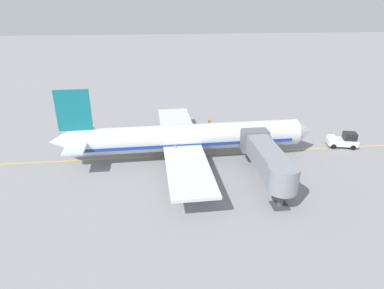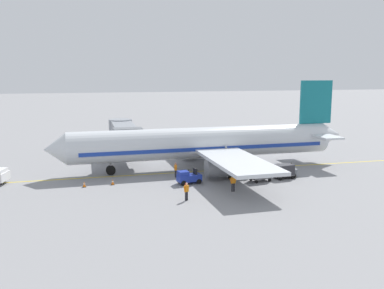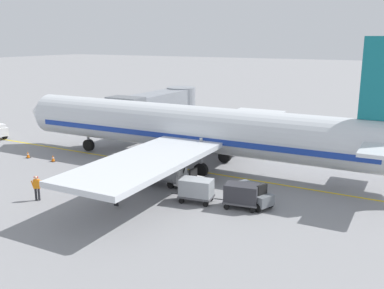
{
  "view_description": "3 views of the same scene",
  "coord_description": "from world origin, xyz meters",
  "px_view_note": "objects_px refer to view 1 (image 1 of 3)",
  "views": [
    {
      "loc": [
        43.21,
        -5.15,
        20.76
      ],
      "look_at": [
        3.93,
        -0.62,
        3.4
      ],
      "focal_mm": 30.36,
      "sensor_mm": 36.0,
      "label": 1
    },
    {
      "loc": [
        -47.78,
        13.01,
        11.73
      ],
      "look_at": [
        3.15,
        0.09,
        2.73
      ],
      "focal_mm": 39.88,
      "sensor_mm": 36.0,
      "label": 2
    },
    {
      "loc": [
        -29.91,
        -18.09,
        10.48
      ],
      "look_at": [
        -0.42,
        -1.67,
        2.28
      ],
      "focal_mm": 40.94,
      "sensor_mm": 36.0,
      "label": 3
    }
  ],
  "objects_px": {
    "baggage_cart_second_in_train": "(139,137)",
    "ground_crew_wing_walker": "(213,142)",
    "baggage_tug_trailing": "(170,140)",
    "safety_cone_nose_right": "(254,140)",
    "jet_bridge": "(268,158)",
    "ground_crew_loader": "(181,127)",
    "ground_crew_marshaller": "(209,123)",
    "safety_cone_nose_left": "(271,139)",
    "pushback_tractor": "(343,140)",
    "baggage_cart_front": "(157,135)",
    "baggage_tug_lead": "(136,140)",
    "baggage_tug_spare": "(205,136)",
    "parked_airliner": "(186,138)"
  },
  "relations": [
    {
      "from": "parked_airliner",
      "to": "jet_bridge",
      "type": "height_order",
      "value": "parked_airliner"
    },
    {
      "from": "jet_bridge",
      "to": "baggage_tug_spare",
      "type": "height_order",
      "value": "jet_bridge"
    },
    {
      "from": "jet_bridge",
      "to": "ground_crew_marshaller",
      "type": "bearing_deg",
      "value": -169.41
    },
    {
      "from": "baggage_tug_spare",
      "to": "ground_crew_marshaller",
      "type": "height_order",
      "value": "ground_crew_marshaller"
    },
    {
      "from": "baggage_tug_lead",
      "to": "safety_cone_nose_left",
      "type": "relative_size",
      "value": 4.68
    },
    {
      "from": "jet_bridge",
      "to": "baggage_tug_trailing",
      "type": "relative_size",
      "value": 5.09
    },
    {
      "from": "baggage_tug_trailing",
      "to": "safety_cone_nose_right",
      "type": "bearing_deg",
      "value": 87.78
    },
    {
      "from": "baggage_tug_lead",
      "to": "baggage_cart_second_in_train",
      "type": "height_order",
      "value": "baggage_tug_lead"
    },
    {
      "from": "ground_crew_wing_walker",
      "to": "ground_crew_loader",
      "type": "distance_m",
      "value": 8.24
    },
    {
      "from": "ground_crew_marshaller",
      "to": "pushback_tractor",
      "type": "bearing_deg",
      "value": 60.9
    },
    {
      "from": "pushback_tractor",
      "to": "ground_crew_marshaller",
      "type": "relative_size",
      "value": 2.84
    },
    {
      "from": "parked_airliner",
      "to": "baggage_tug_spare",
      "type": "bearing_deg",
      "value": 149.23
    },
    {
      "from": "baggage_cart_front",
      "to": "safety_cone_nose_left",
      "type": "xyz_separation_m",
      "value": [
        2.26,
        18.5,
        -0.66
      ]
    },
    {
      "from": "ground_crew_loader",
      "to": "safety_cone_nose_left",
      "type": "relative_size",
      "value": 2.86
    },
    {
      "from": "baggage_tug_lead",
      "to": "baggage_tug_trailing",
      "type": "distance_m",
      "value": 5.54
    },
    {
      "from": "jet_bridge",
      "to": "baggage_cart_front",
      "type": "xyz_separation_m",
      "value": [
        -15.4,
        -13.16,
        -2.5
      ]
    },
    {
      "from": "baggage_cart_front",
      "to": "pushback_tractor",
      "type": "bearing_deg",
      "value": 78.31
    },
    {
      "from": "jet_bridge",
      "to": "safety_cone_nose_left",
      "type": "xyz_separation_m",
      "value": [
        -13.14,
        5.34,
        -3.16
      ]
    },
    {
      "from": "jet_bridge",
      "to": "ground_crew_wing_walker",
      "type": "distance_m",
      "value": 12.6
    },
    {
      "from": "safety_cone_nose_left",
      "to": "safety_cone_nose_right",
      "type": "relative_size",
      "value": 1.0
    },
    {
      "from": "parked_airliner",
      "to": "ground_crew_loader",
      "type": "height_order",
      "value": "parked_airliner"
    },
    {
      "from": "baggage_tug_lead",
      "to": "ground_crew_marshaller",
      "type": "height_order",
      "value": "ground_crew_marshaller"
    },
    {
      "from": "baggage_cart_second_in_train",
      "to": "ground_crew_wing_walker",
      "type": "xyz_separation_m",
      "value": [
        3.47,
        11.52,
        0.0
      ]
    },
    {
      "from": "parked_airliner",
      "to": "safety_cone_nose_right",
      "type": "height_order",
      "value": "parked_airliner"
    },
    {
      "from": "baggage_cart_second_in_train",
      "to": "pushback_tractor",
      "type": "bearing_deg",
      "value": 80.23
    },
    {
      "from": "pushback_tractor",
      "to": "safety_cone_nose_right",
      "type": "height_order",
      "value": "pushback_tractor"
    },
    {
      "from": "ground_crew_loader",
      "to": "safety_cone_nose_right",
      "type": "distance_m",
      "value": 12.69
    },
    {
      "from": "ground_crew_marshaller",
      "to": "safety_cone_nose_left",
      "type": "distance_m",
      "value": 11.57
    },
    {
      "from": "baggage_cart_second_in_train",
      "to": "safety_cone_nose_right",
      "type": "xyz_separation_m",
      "value": [
        1.99,
        18.6,
        -0.66
      ]
    },
    {
      "from": "ground_crew_marshaller",
      "to": "baggage_tug_spare",
      "type": "bearing_deg",
      "value": -15.55
    },
    {
      "from": "ground_crew_wing_walker",
      "to": "ground_crew_marshaller",
      "type": "distance_m",
      "value": 8.82
    },
    {
      "from": "jet_bridge",
      "to": "baggage_tug_lead",
      "type": "distance_m",
      "value": 22.01
    },
    {
      "from": "baggage_cart_front",
      "to": "safety_cone_nose_right",
      "type": "bearing_deg",
      "value": 80.99
    },
    {
      "from": "parked_airliner",
      "to": "baggage_cart_second_in_train",
      "type": "distance_m",
      "value": 9.98
    },
    {
      "from": "jet_bridge",
      "to": "ground_crew_loader",
      "type": "bearing_deg",
      "value": -154.12
    },
    {
      "from": "baggage_tug_spare",
      "to": "ground_crew_wing_walker",
      "type": "relative_size",
      "value": 1.57
    },
    {
      "from": "pushback_tractor",
      "to": "safety_cone_nose_left",
      "type": "xyz_separation_m",
      "value": [
        -3.69,
        -10.23,
        -0.81
      ]
    },
    {
      "from": "baggage_tug_spare",
      "to": "ground_crew_loader",
      "type": "xyz_separation_m",
      "value": [
        -3.96,
        -3.58,
        0.24
      ]
    },
    {
      "from": "ground_crew_loader",
      "to": "baggage_tug_trailing",
      "type": "bearing_deg",
      "value": -23.26
    },
    {
      "from": "jet_bridge",
      "to": "baggage_tug_lead",
      "type": "xyz_separation_m",
      "value": [
        -14.19,
        -16.6,
        -2.74
      ]
    },
    {
      "from": "baggage_tug_spare",
      "to": "baggage_cart_front",
      "type": "relative_size",
      "value": 0.89
    },
    {
      "from": "pushback_tractor",
      "to": "ground_crew_marshaller",
      "type": "xyz_separation_m",
      "value": [
        -10.77,
        -19.35,
        -0.15
      ]
    },
    {
      "from": "safety_cone_nose_right",
      "to": "baggage_cart_front",
      "type": "bearing_deg",
      "value": -99.01
    },
    {
      "from": "baggage_cart_front",
      "to": "ground_crew_marshaller",
      "type": "height_order",
      "value": "ground_crew_marshaller"
    },
    {
      "from": "pushback_tractor",
      "to": "baggage_cart_second_in_train",
      "type": "bearing_deg",
      "value": -99.77
    },
    {
      "from": "baggage_cart_second_in_train",
      "to": "ground_crew_loader",
      "type": "height_order",
      "value": "ground_crew_loader"
    },
    {
      "from": "baggage_cart_second_in_train",
      "to": "ground_crew_marshaller",
      "type": "bearing_deg",
      "value": 113.21
    },
    {
      "from": "pushback_tractor",
      "to": "ground_crew_wing_walker",
      "type": "bearing_deg",
      "value": -95.62
    },
    {
      "from": "pushback_tractor",
      "to": "baggage_cart_front",
      "type": "xyz_separation_m",
      "value": [
        -5.94,
        -28.73,
        -0.15
      ]
    },
    {
      "from": "pushback_tractor",
      "to": "baggage_cart_second_in_train",
      "type": "distance_m",
      "value": 32.2
    }
  ]
}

